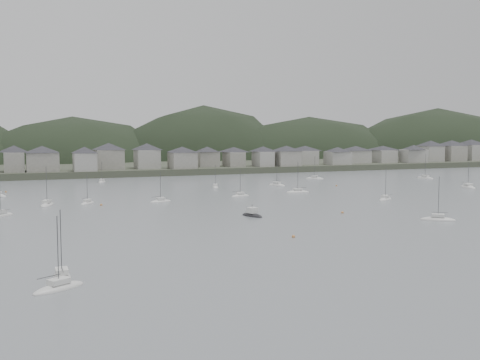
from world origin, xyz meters
name	(u,v)px	position (x,y,z in m)	size (l,w,h in m)	color
ground	(386,245)	(0.00, 0.00, 0.00)	(900.00, 900.00, 0.00)	slate
far_shore_land	(121,160)	(0.00, 295.00, 1.50)	(900.00, 250.00, 3.00)	#383D2D
forested_ridge	(136,182)	(4.83, 269.40, -11.28)	(851.55, 103.94, 102.57)	black
waterfront_town	(256,155)	(50.59, 183.34, 8.66)	(451.48, 28.46, 12.92)	gray
moored_fleet	(195,203)	(-15.94, 69.96, 0.18)	(225.78, 167.27, 13.16)	silver
motor_launch_far	(252,215)	(-9.54, 41.89, 0.30)	(4.56, 7.54, 3.71)	black
mooring_buoys	(255,207)	(-2.84, 56.35, 0.15)	(117.75, 136.63, 0.70)	#C37F41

